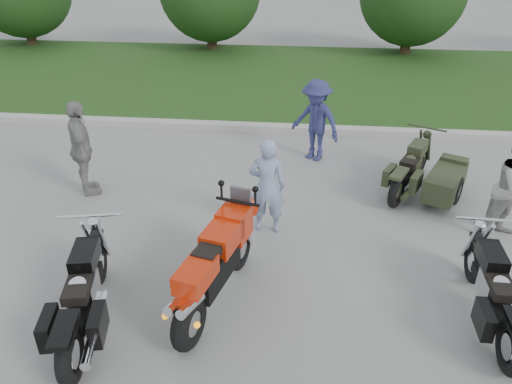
# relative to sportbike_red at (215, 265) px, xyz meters

# --- Properties ---
(ground) EXTENTS (80.00, 80.00, 0.00)m
(ground) POSITION_rel_sportbike_red_xyz_m (0.52, 0.08, -0.64)
(ground) COLOR #999993
(ground) RESTS_ON ground
(curb) EXTENTS (60.00, 0.30, 0.15)m
(curb) POSITION_rel_sportbike_red_xyz_m (0.52, 6.08, -0.56)
(curb) COLOR #ACA9A2
(curb) RESTS_ON ground
(grass_strip) EXTENTS (60.00, 8.00, 0.14)m
(grass_strip) POSITION_rel_sportbike_red_xyz_m (0.52, 10.23, -0.57)
(grass_strip) COLOR #2B501B
(grass_strip) RESTS_ON ground
(sportbike_red) EXTENTS (0.80, 2.25, 1.08)m
(sportbike_red) POSITION_rel_sportbike_red_xyz_m (0.00, 0.00, 0.00)
(sportbike_red) COLOR black
(sportbike_red) RESTS_ON ground
(cruiser_left) EXTENTS (0.70, 2.35, 0.91)m
(cruiser_left) POSITION_rel_sportbike_red_xyz_m (-1.49, -0.60, -0.17)
(cruiser_left) COLOR black
(cruiser_left) RESTS_ON ground
(cruiser_right) EXTENTS (0.37, 2.23, 0.86)m
(cruiser_right) POSITION_rel_sportbike_red_xyz_m (3.45, -0.03, -0.20)
(cruiser_right) COLOR black
(cruiser_right) RESTS_ON ground
(cruiser_sidecar) EXTENTS (1.58, 1.99, 0.82)m
(cruiser_sidecar) POSITION_rel_sportbike_red_xyz_m (3.32, 3.24, -0.25)
(cruiser_sidecar) COLOR black
(cruiser_sidecar) RESTS_ON ground
(person_stripe) EXTENTS (0.58, 0.38, 1.60)m
(person_stripe) POSITION_rel_sportbike_red_xyz_m (0.51, 1.84, 0.16)
(person_stripe) COLOR #8D9CC0
(person_stripe) RESTS_ON ground
(person_denim) EXTENTS (1.26, 1.12, 1.69)m
(person_denim) POSITION_rel_sportbike_red_xyz_m (1.27, 4.63, 0.21)
(person_denim) COLOR navy
(person_denim) RESTS_ON ground
(person_back) EXTENTS (0.88, 1.10, 1.75)m
(person_back) POSITION_rel_sportbike_red_xyz_m (-2.85, 2.74, 0.24)
(person_back) COLOR gray
(person_back) RESTS_ON ground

